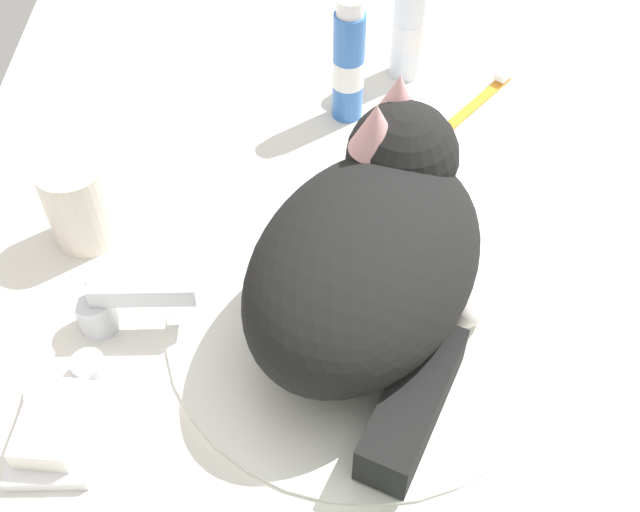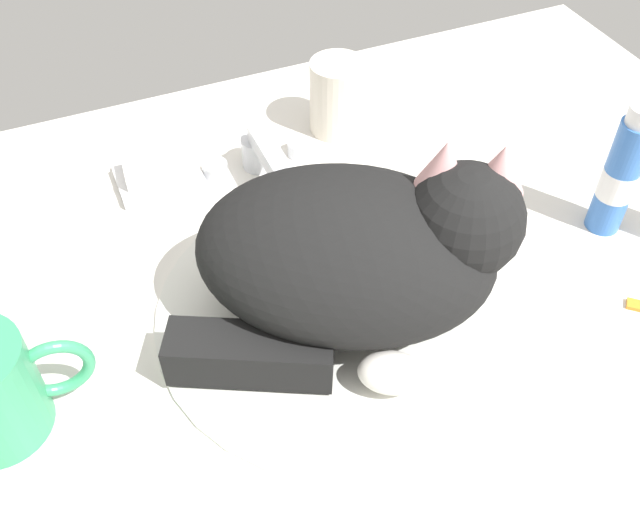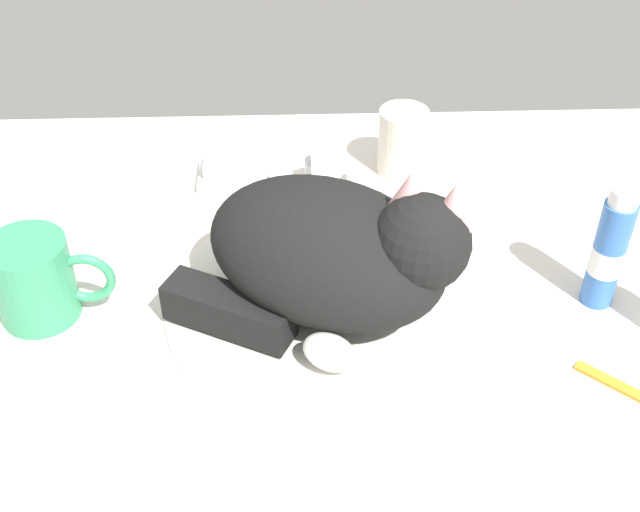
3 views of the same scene
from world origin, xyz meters
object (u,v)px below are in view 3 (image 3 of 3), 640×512
at_px(cat, 338,252).
at_px(faucet, 319,174).
at_px(coffee_mug, 36,281).
at_px(soap_bar, 233,165).
at_px(rinse_cup, 402,141).
at_px(toothpaste_bottle, 609,251).

bearing_deg(cat, faucet, 93.01).
xyz_separation_m(coffee_mug, soap_bar, (0.19, 0.25, -0.02)).
relative_size(faucet, soap_bar, 1.84).
height_order(rinse_cup, toothpaste_bottle, toothpaste_bottle).
bearing_deg(soap_bar, rinse_cup, 3.96).
height_order(cat, toothpaste_bottle, cat).
bearing_deg(rinse_cup, faucet, -157.90).
xyz_separation_m(faucet, toothpaste_bottle, (0.29, -0.22, 0.04)).
bearing_deg(rinse_cup, toothpaste_bottle, -54.82).
xyz_separation_m(rinse_cup, toothpaste_bottle, (0.18, -0.26, 0.02)).
xyz_separation_m(faucet, cat, (0.01, -0.22, 0.06)).
bearing_deg(coffee_mug, faucet, 36.12).
bearing_deg(faucet, coffee_mug, -143.88).
xyz_separation_m(cat, rinse_cup, (0.10, 0.27, -0.04)).
distance_m(cat, soap_bar, 0.29).
relative_size(faucet, rinse_cup, 1.46).
bearing_deg(coffee_mug, soap_bar, 52.60).
bearing_deg(toothpaste_bottle, coffee_mug, -179.82).
height_order(faucet, toothpaste_bottle, toothpaste_bottle).
relative_size(coffee_mug, toothpaste_bottle, 0.87).
bearing_deg(faucet, cat, -86.99).
xyz_separation_m(faucet, coffee_mug, (-0.30, -0.22, 0.02)).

